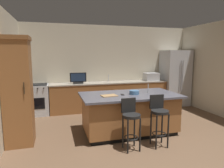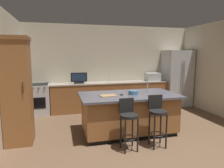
# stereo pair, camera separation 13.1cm
# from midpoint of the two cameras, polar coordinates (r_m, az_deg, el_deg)

# --- Properties ---
(wall_back) EXTENTS (6.12, 0.12, 2.76)m
(wall_back) POSITION_cam_midpoint_polar(r_m,az_deg,el_deg) (6.90, 0.16, 4.88)
(wall_back) COLOR beige
(wall_back) RESTS_ON ground_plane
(wall_left) EXTENTS (0.12, 4.51, 2.76)m
(wall_left) POSITION_cam_midpoint_polar(r_m,az_deg,el_deg) (4.75, -27.97, 2.36)
(wall_left) COLOR beige
(wall_left) RESTS_ON ground_plane
(counter_back) EXTENTS (3.85, 0.62, 0.91)m
(counter_back) POSITION_cam_midpoint_polar(r_m,az_deg,el_deg) (6.64, 0.27, -3.32)
(counter_back) COLOR brown
(counter_back) RESTS_ON ground_plane
(kitchen_island) EXTENTS (2.21, 1.21, 0.91)m
(kitchen_island) POSITION_cam_midpoint_polar(r_m,az_deg,el_deg) (4.68, 5.52, -8.22)
(kitchen_island) COLOR black
(kitchen_island) RESTS_ON ground_plane
(refrigerator) EXTENTS (0.90, 0.77, 1.94)m
(refrigerator) POSITION_cam_midpoint_polar(r_m,az_deg,el_deg) (7.47, 18.37, 1.58)
(refrigerator) COLOR #B7BABF
(refrigerator) RESTS_ON ground_plane
(range_oven) EXTENTS (0.73, 0.63, 0.93)m
(range_oven) POSITION_cam_midpoint_polar(r_m,az_deg,el_deg) (6.45, -19.91, -4.10)
(range_oven) COLOR #B7BABF
(range_oven) RESTS_ON ground_plane
(cabinet_tower) EXTENTS (0.56, 0.56, 2.15)m
(cabinet_tower) POSITION_cam_midpoint_polar(r_m,az_deg,el_deg) (4.36, -24.63, -1.37)
(cabinet_tower) COLOR brown
(cabinet_tower) RESTS_ON ground_plane
(microwave) EXTENTS (0.48, 0.36, 0.26)m
(microwave) POSITION_cam_midpoint_polar(r_m,az_deg,el_deg) (7.07, 11.95, 2.02)
(microwave) COLOR #B7BABF
(microwave) RESTS_ON counter_back
(tv_monitor) EXTENTS (0.50, 0.16, 0.34)m
(tv_monitor) POSITION_cam_midpoint_polar(r_m,az_deg,el_deg) (6.30, -8.80, 1.56)
(tv_monitor) COLOR black
(tv_monitor) RESTS_ON counter_back
(sink_faucet_back) EXTENTS (0.02, 0.02, 0.24)m
(sink_faucet_back) POSITION_cam_midpoint_polar(r_m,az_deg,el_deg) (6.64, -0.16, 1.69)
(sink_faucet_back) COLOR #B2B2B7
(sink_faucet_back) RESTS_ON counter_back
(sink_faucet_island) EXTENTS (0.02, 0.02, 0.22)m
(sink_faucet_island) POSITION_cam_midpoint_polar(r_m,az_deg,el_deg) (4.73, 10.86, -1.27)
(sink_faucet_island) COLOR #B2B2B7
(sink_faucet_island) RESTS_ON kitchen_island
(bar_stool_left) EXTENTS (0.34, 0.34, 0.97)m
(bar_stool_left) POSITION_cam_midpoint_polar(r_m,az_deg,el_deg) (3.84, 5.72, -10.07)
(bar_stool_left) COLOR black
(bar_stool_left) RESTS_ON ground_plane
(bar_stool_right) EXTENTS (0.34, 0.34, 1.01)m
(bar_stool_right) POSITION_cam_midpoint_polar(r_m,az_deg,el_deg) (4.06, 13.68, -8.87)
(bar_stool_right) COLOR black
(bar_stool_right) RESTS_ON ground_plane
(fruit_bowl) EXTENTS (0.22, 0.22, 0.09)m
(fruit_bowl) POSITION_cam_midpoint_polar(r_m,az_deg,el_deg) (4.56, 6.92, -2.41)
(fruit_bowl) COLOR #3F668C
(fruit_bowl) RESTS_ON kitchen_island
(cell_phone) EXTENTS (0.09, 0.16, 0.01)m
(cell_phone) POSITION_cam_midpoint_polar(r_m,az_deg,el_deg) (4.48, 3.51, -3.05)
(cell_phone) COLOR black
(cell_phone) RESTS_ON kitchen_island
(cutting_board) EXTENTS (0.37, 0.28, 0.02)m
(cutting_board) POSITION_cam_midpoint_polar(r_m,az_deg,el_deg) (4.35, -0.33, -3.32)
(cutting_board) COLOR #A87F51
(cutting_board) RESTS_ON kitchen_island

